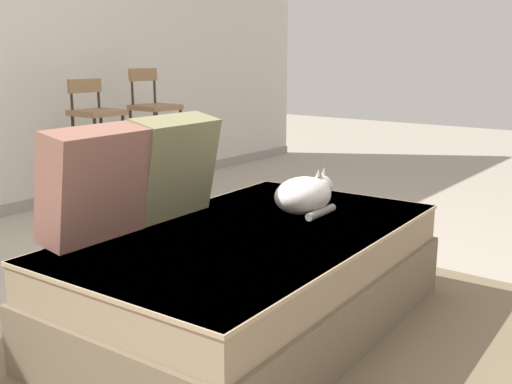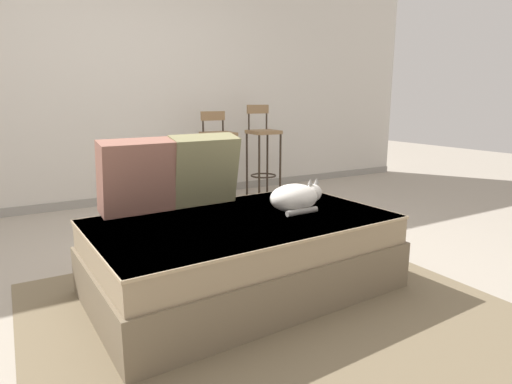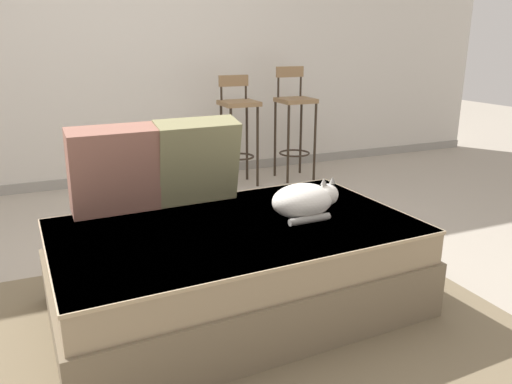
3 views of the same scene
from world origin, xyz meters
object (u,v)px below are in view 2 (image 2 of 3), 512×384
throw_pillow_middle (203,170)px  cat (296,197)px  bar_stool_by_doorway (263,145)px  bar_stool_near_window (218,147)px  throw_pillow_corner (137,177)px  couch (243,253)px

throw_pillow_middle → cat: (0.42, -0.44, -0.15)m
cat → bar_stool_by_doorway: bearing=63.7°
cat → bar_stool_near_window: bearing=77.2°
bar_stool_by_doorway → throw_pillow_middle: bearing=-131.1°
throw_pillow_middle → bar_stool_near_window: bar_stool_near_window is taller
bar_stool_near_window → bar_stool_by_doorway: 0.57m
throw_pillow_middle → throw_pillow_corner: bearing=-177.3°
couch → throw_pillow_middle: (-0.06, 0.42, 0.45)m
throw_pillow_corner → bar_stool_near_window: bearing=52.0°
couch → bar_stool_by_doorway: (1.42, 2.12, 0.38)m
bar_stool_near_window → cat: bearing=-102.8°
couch → bar_stool_near_window: 2.31m
throw_pillow_corner → bar_stool_by_doorway: size_ratio=0.43×
throw_pillow_corner → couch: bearing=-38.6°
throw_pillow_corner → throw_pillow_middle: size_ratio=0.98×
throw_pillow_corner → cat: (0.86, -0.42, -0.14)m
throw_pillow_middle → bar_stool_near_window: (0.91, 1.70, -0.06)m
throw_pillow_middle → cat: size_ratio=1.30×
bar_stool_by_doorway → bar_stool_near_window: bearing=-180.0°
throw_pillow_corner → bar_stool_near_window: (1.34, 1.72, -0.06)m
couch → bar_stool_by_doorway: bar_stool_by_doorway is taller
throw_pillow_corner → throw_pillow_middle: (0.43, 0.02, 0.00)m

